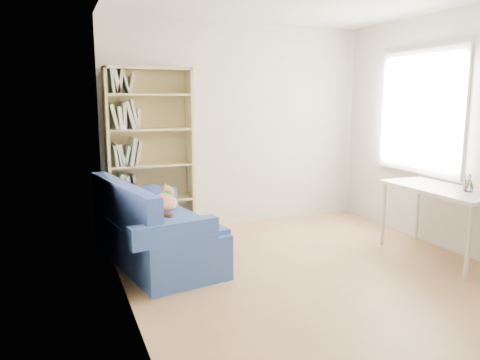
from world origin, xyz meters
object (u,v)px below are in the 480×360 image
(sofa, at_px, (153,230))
(desk, at_px, (442,194))
(pen_cup, at_px, (469,185))
(bookshelf, at_px, (150,160))

(sofa, distance_m, desk, 3.00)
(pen_cup, bearing_deg, desk, 111.66)
(pen_cup, bearing_deg, sofa, 156.57)
(desk, distance_m, pen_cup, 0.29)
(sofa, bearing_deg, desk, -30.47)
(sofa, relative_size, pen_cup, 10.32)
(bookshelf, bearing_deg, desk, -36.14)
(sofa, relative_size, bookshelf, 0.92)
(desk, relative_size, pen_cup, 7.17)
(bookshelf, relative_size, pen_cup, 11.26)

